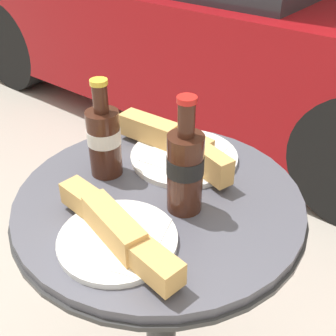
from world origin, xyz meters
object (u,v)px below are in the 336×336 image
at_px(cola_bottle_right, 104,139).
at_px(parked_car, 217,2).
at_px(lunch_plate_near, 117,233).
at_px(cola_bottle_left, 186,168).
at_px(bistro_table, 160,264).
at_px(lunch_plate_far, 180,148).

xyz_separation_m(cola_bottle_right, parked_car, (-0.99, 1.96, -0.20)).
bearing_deg(lunch_plate_near, parked_car, 118.85).
height_order(cola_bottle_left, parked_car, parked_car).
xyz_separation_m(bistro_table, parked_car, (-1.13, 1.96, 0.08)).
distance_m(lunch_plate_near, lunch_plate_far, 0.30).
xyz_separation_m(cola_bottle_right, lunch_plate_near, (0.17, -0.15, -0.06)).
height_order(bistro_table, lunch_plate_near, lunch_plate_near).
bearing_deg(bistro_table, lunch_plate_near, -77.97).
xyz_separation_m(bistro_table, cola_bottle_right, (-0.14, -0.01, 0.28)).
height_order(lunch_plate_near, lunch_plate_far, lunch_plate_far).
bearing_deg(bistro_table, lunch_plate_far, 110.95).
height_order(lunch_plate_far, parked_car, parked_car).
bearing_deg(cola_bottle_right, lunch_plate_near, -40.03).
relative_size(lunch_plate_near, parked_car, 0.08).
xyz_separation_m(bistro_table, lunch_plate_far, (-0.05, 0.14, 0.23)).
distance_m(bistro_table, lunch_plate_far, 0.27).
bearing_deg(cola_bottle_left, parked_car, 121.40).
bearing_deg(lunch_plate_near, cola_bottle_left, 78.86).
height_order(cola_bottle_left, cola_bottle_right, cola_bottle_left).
xyz_separation_m(lunch_plate_far, parked_car, (-1.08, 1.82, -0.14)).
bearing_deg(bistro_table, cola_bottle_left, 2.27).
height_order(cola_bottle_right, lunch_plate_near, cola_bottle_right).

